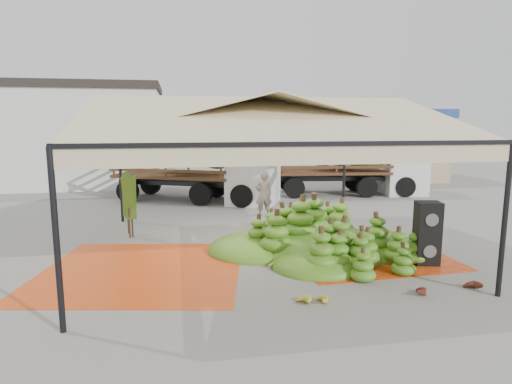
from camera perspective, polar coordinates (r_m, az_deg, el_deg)
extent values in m
plane|color=slate|center=(11.63, 0.38, -7.53)|extent=(90.00, 90.00, 0.00)
cylinder|color=black|center=(7.43, -25.06, -6.10)|extent=(0.10, 0.10, 3.00)
cylinder|color=black|center=(9.42, 30.23, -3.39)|extent=(0.10, 0.10, 3.00)
cylinder|color=black|center=(15.17, -17.60, 1.77)|extent=(0.10, 0.10, 3.00)
cylinder|color=black|center=(16.24, 11.67, 2.47)|extent=(0.10, 0.10, 3.00)
pyramid|color=#C4B48B|center=(11.14, 0.40, 9.98)|extent=(8.00, 8.00, 1.00)
cube|color=black|center=(11.15, 0.40, 7.40)|extent=(8.00, 8.00, 0.08)
cube|color=#C4B48B|center=(11.15, 0.39, 6.48)|extent=(8.00, 8.00, 0.36)
cube|color=silver|center=(26.17, -28.22, 6.26)|extent=(14.00, 6.00, 5.00)
cube|color=black|center=(26.23, -28.68, 12.15)|extent=(14.30, 6.30, 0.40)
cube|color=tan|center=(26.87, 16.38, 5.53)|extent=(6.00, 5.00, 3.60)
cube|color=navy|center=(26.83, 16.58, 9.90)|extent=(6.30, 5.30, 0.50)
cube|color=red|center=(10.33, -15.00, -10.01)|extent=(5.19, 5.02, 0.01)
cube|color=orange|center=(11.72, 13.69, -7.65)|extent=(4.06, 4.25, 0.01)
ellipsoid|color=#3F801A|center=(11.34, 8.92, -4.73)|extent=(7.41, 6.83, 1.28)
ellipsoid|color=gold|center=(8.33, 8.37, -13.84)|extent=(0.46, 0.37, 0.21)
ellipsoid|color=gold|center=(8.23, 6.06, -14.04)|extent=(0.60, 0.55, 0.22)
ellipsoid|color=#5E1915|center=(9.21, 20.54, -12.00)|extent=(0.63, 0.59, 0.23)
ellipsoid|color=#522512|center=(9.86, 26.89, -11.00)|extent=(0.63, 0.61, 0.22)
ellipsoid|color=#4F7518|center=(10.16, 1.64, -9.49)|extent=(0.49, 0.43, 0.19)
ellipsoid|color=#477217|center=(10.85, -2.80, 5.33)|extent=(0.24, 0.24, 0.20)
ellipsoid|color=#477217|center=(11.15, 4.90, 5.42)|extent=(0.24, 0.24, 0.20)
ellipsoid|color=#477217|center=(11.63, 12.07, 5.40)|extent=(0.24, 0.24, 0.20)
cube|color=black|center=(11.09, 21.73, -7.01)|extent=(0.63, 0.58, 0.76)
cube|color=black|center=(10.91, 21.96, -3.18)|extent=(0.63, 0.58, 0.76)
imported|color=gray|center=(15.14, 1.02, -0.35)|extent=(0.62, 0.42, 1.67)
cube|color=#462717|center=(19.07, -10.38, 2.25)|extent=(5.72, 4.31, 0.12)
cube|color=silver|center=(17.93, -0.31, 2.30)|extent=(2.65, 2.85, 2.39)
cylinder|color=black|center=(19.09, -16.73, 0.13)|extent=(0.98, 0.67, 0.94)
cylinder|color=black|center=(20.89, -13.86, 1.00)|extent=(0.98, 0.67, 0.94)
cylinder|color=black|center=(17.65, -7.37, -0.27)|extent=(0.98, 0.67, 0.94)
cylinder|color=black|center=(19.58, -5.19, 0.70)|extent=(0.98, 0.67, 0.94)
cylinder|color=black|center=(17.10, -1.83, -0.51)|extent=(0.98, 0.67, 0.94)
cylinder|color=black|center=(19.08, -0.16, 0.52)|extent=(0.98, 0.67, 0.94)
ellipsoid|color=#3C7117|center=(19.01, -10.42, 3.81)|extent=(4.56, 3.41, 0.73)
cube|color=gold|center=(18.77, -9.00, 5.05)|extent=(2.75, 2.74, 0.26)
cube|color=#4F301A|center=(20.54, 9.87, 2.75)|extent=(5.43, 2.99, 0.12)
cube|color=silver|center=(21.58, 18.76, 2.98)|extent=(2.13, 2.49, 2.38)
cylinder|color=black|center=(19.25, 5.13, 0.55)|extent=(0.96, 0.42, 0.93)
cylinder|color=black|center=(21.28, 4.28, 1.39)|extent=(0.96, 0.42, 0.93)
cylinder|color=black|center=(20.03, 14.55, 0.63)|extent=(0.96, 0.42, 0.93)
cylinder|color=black|center=(21.99, 12.88, 1.43)|extent=(0.96, 0.42, 0.93)
cylinder|color=black|center=(20.64, 19.21, 0.66)|extent=(0.96, 0.42, 0.93)
cylinder|color=black|center=(22.55, 17.18, 1.44)|extent=(0.96, 0.42, 0.93)
ellipsoid|color=#4B7318|center=(20.49, 9.91, 4.19)|extent=(4.34, 2.35, 0.73)
cube|color=#BBCF17|center=(20.59, 11.35, 5.33)|extent=(2.31, 2.30, 0.26)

